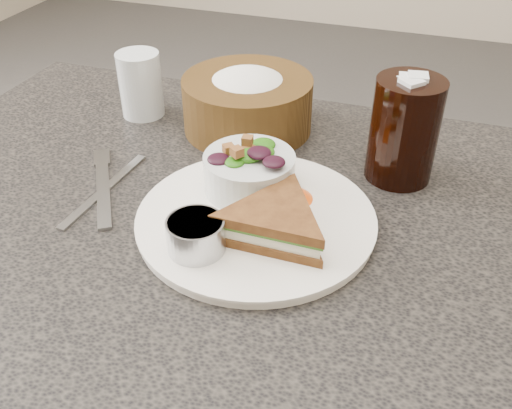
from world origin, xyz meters
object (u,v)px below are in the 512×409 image
Objects in this scene: dressing_ramekin at (196,235)px; cola_glass at (405,126)px; dining_table at (230,382)px; water_glass at (141,85)px; dinner_plate at (256,220)px; sandwich at (275,222)px; salad_bowl at (249,167)px; bread_basket at (247,95)px.

cola_glass is (0.20, 0.25, 0.05)m from dressing_ramekin.
dressing_ramekin is at bearing -83.57° from dining_table.
water_glass is at bearing 127.13° from dressing_ramekin.
dinner_plate is 0.05m from sandwich.
dinner_plate is 2.47× the size of salad_bowl.
dining_table is at bearing 155.56° from dinner_plate.
dinner_plate is 1.88× the size of sandwich.
dining_table is 9.44× the size of water_glass.
bread_basket reaches higher than dressing_ramekin.
dinner_plate is at bearing -131.61° from cola_glass.
sandwich is 0.11m from salad_bowl.
dressing_ramekin is 0.43× the size of cola_glass.
bread_basket is (-0.09, 0.24, 0.05)m from dinner_plate.
dressing_ramekin is (0.01, -0.11, 0.41)m from dining_table.
sandwich is 1.31× the size of salad_bowl.
salad_bowl is 0.30m from water_glass.
dinner_plate is (0.06, -0.03, 0.38)m from dining_table.
cola_glass reaches higher than sandwich.
sandwich is at bearing -39.51° from water_glass.
dining_table is at bearing -42.17° from water_glass.
water_glass is (-0.22, 0.20, 0.43)m from dining_table.
dining_table is 14.91× the size of dressing_ramekin.
dining_table is at bearing 96.43° from dressing_ramekin.
bread_basket is at bearing 116.21° from sandwich.
bread_basket reaches higher than sandwich.
cola_glass is (0.25, -0.06, 0.02)m from bread_basket.
dressing_ramekin is (-0.04, -0.08, 0.03)m from dinner_plate.
dressing_ramekin is at bearing -96.78° from salad_bowl.
water_glass reaches higher than sandwich.
dinner_plate is 1.45× the size of bread_basket.
dining_table is at bearing -134.91° from salad_bowl.
sandwich reaches higher than dressing_ramekin.
dinner_plate is at bearing -39.17° from water_glass.
dinner_plate is 0.07m from salad_bowl.
water_glass is (-0.25, 0.17, 0.01)m from salad_bowl.
salad_bowl is 0.14m from dressing_ramekin.
sandwich is 0.41m from water_glass.
cola_glass is (0.18, 0.12, 0.03)m from salad_bowl.
dinner_plate is at bearing -62.88° from salad_bowl.
dining_table is 0.52m from cola_glass.
dressing_ramekin is 0.33× the size of bread_basket.
dining_table is 0.42m from sandwich.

